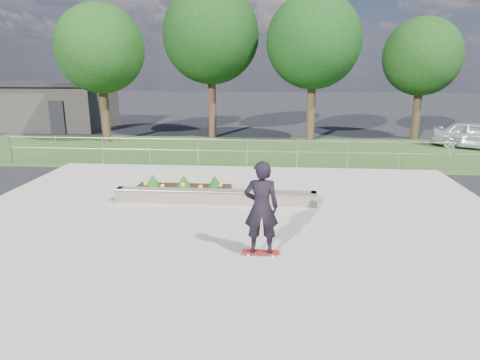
# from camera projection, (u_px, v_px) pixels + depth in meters

# --- Properties ---
(ground) EXTENTS (120.00, 120.00, 0.00)m
(ground) POSITION_uv_depth(u_px,v_px,m) (226.00, 241.00, 10.16)
(ground) COLOR black
(ground) RESTS_ON ground
(grass_verge) EXTENTS (30.00, 8.00, 0.02)m
(grass_verge) POSITION_uv_depth(u_px,v_px,m) (252.00, 151.00, 20.74)
(grass_verge) COLOR #2C491D
(grass_verge) RESTS_ON ground
(concrete_slab) EXTENTS (15.00, 15.00, 0.06)m
(concrete_slab) POSITION_uv_depth(u_px,v_px,m) (226.00, 240.00, 10.15)
(concrete_slab) COLOR #9F9C8D
(concrete_slab) RESTS_ON ground
(fence) EXTENTS (20.06, 0.06, 1.20)m
(fence) POSITION_uv_depth(u_px,v_px,m) (247.00, 149.00, 17.18)
(fence) COLOR gray
(fence) RESTS_ON ground
(building) EXTENTS (8.40, 5.40, 3.00)m
(building) POSITION_uv_depth(u_px,v_px,m) (46.00, 105.00, 28.19)
(building) COLOR #2A2825
(building) RESTS_ON ground
(tree_far_left) EXTENTS (4.55, 4.55, 7.15)m
(tree_far_left) POSITION_uv_depth(u_px,v_px,m) (100.00, 49.00, 22.04)
(tree_far_left) COLOR #312013
(tree_far_left) RESTS_ON ground
(tree_mid_left) EXTENTS (5.25, 5.25, 8.25)m
(tree_mid_left) POSITION_uv_depth(u_px,v_px,m) (211.00, 36.00, 23.34)
(tree_mid_left) COLOR #341E14
(tree_mid_left) RESTS_ON ground
(tree_mid_right) EXTENTS (4.90, 4.90, 7.70)m
(tree_mid_right) POSITION_uv_depth(u_px,v_px,m) (314.00, 41.00, 22.04)
(tree_mid_right) COLOR #342414
(tree_mid_right) RESTS_ON ground
(tree_far_right) EXTENTS (4.20, 4.20, 6.60)m
(tree_far_right) POSITION_uv_depth(u_px,v_px,m) (422.00, 57.00, 23.21)
(tree_far_right) COLOR black
(tree_far_right) RESTS_ON ground
(grind_ledge) EXTENTS (6.00, 0.44, 0.43)m
(grind_ledge) POSITION_uv_depth(u_px,v_px,m) (215.00, 197.00, 12.69)
(grind_ledge) COLOR brown
(grind_ledge) RESTS_ON concrete_slab
(planter_bed) EXTENTS (3.00, 1.20, 0.61)m
(planter_bed) POSITION_uv_depth(u_px,v_px,m) (183.00, 190.00, 13.47)
(planter_bed) COLOR black
(planter_bed) RESTS_ON concrete_slab
(skateboarder) EXTENTS (0.80, 0.53, 2.09)m
(skateboarder) POSITION_uv_depth(u_px,v_px,m) (261.00, 208.00, 8.97)
(skateboarder) COLOR white
(skateboarder) RESTS_ON concrete_slab
(parked_car) EXTENTS (4.33, 3.45, 1.38)m
(parked_car) POSITION_uv_depth(u_px,v_px,m) (477.00, 135.00, 21.18)
(parked_car) COLOR silver
(parked_car) RESTS_ON ground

